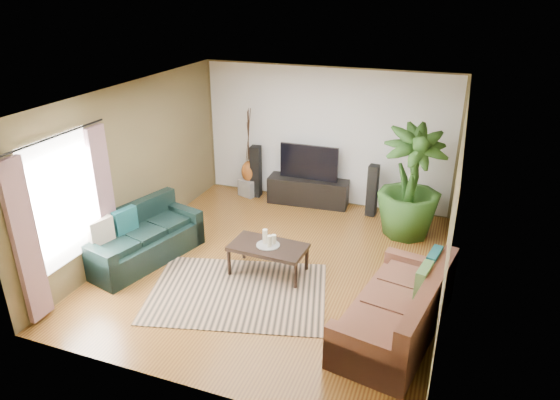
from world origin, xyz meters
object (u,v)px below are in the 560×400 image
at_px(television, 309,162).
at_px(sofa_right, 396,304).
at_px(potted_plant, 411,183).
at_px(vase, 249,172).
at_px(coffee_table, 268,259).
at_px(speaker_left, 256,171).
at_px(tv_stand, 308,191).
at_px(speaker_right, 372,191).
at_px(side_table, 167,219).
at_px(sofa_left, 143,235).
at_px(pedestal, 250,187).

bearing_deg(television, sofa_right, -57.53).
relative_size(potted_plant, vase, 4.28).
relative_size(coffee_table, speaker_left, 1.06).
bearing_deg(tv_stand, vase, 176.02).
xyz_separation_m(sofa_right, speaker_right, (-0.94, 3.41, 0.08)).
bearing_deg(side_table, vase, 71.23).
bearing_deg(side_table, tv_stand, 46.05).
distance_m(speaker_right, side_table, 3.83).
distance_m(coffee_table, potted_plant, 2.83).
xyz_separation_m(sofa_left, sofa_right, (4.05, -0.47, 0.00)).
distance_m(sofa_left, vase, 3.08).
bearing_deg(television, speaker_left, 180.00).
relative_size(potted_plant, side_table, 4.04).
bearing_deg(sofa_left, pedestal, 4.99).
height_order(coffee_table, speaker_left, speaker_left).
distance_m(speaker_left, side_table, 2.25).
bearing_deg(potted_plant, speaker_left, 167.78).
xyz_separation_m(sofa_left, speaker_right, (3.11, 2.94, 0.08)).
xyz_separation_m(coffee_table, speaker_left, (-1.34, 2.73, 0.31)).
bearing_deg(sofa_left, speaker_left, 2.23).
bearing_deg(television, pedestal, 180.00).
bearing_deg(vase, potted_plant, -11.68).
distance_m(sofa_right, speaker_right, 3.53).
distance_m(sofa_right, speaker_left, 4.86).
bearing_deg(vase, speaker_right, -2.26).
height_order(sofa_left, tv_stand, sofa_left).
bearing_deg(television, potted_plant, -18.67).
distance_m(potted_plant, pedestal, 3.47).
bearing_deg(side_table, speaker_left, 67.53).
bearing_deg(vase, speaker_left, 0.00).
relative_size(television, vase, 2.57).
bearing_deg(television, vase, 180.00).
bearing_deg(sofa_right, speaker_left, -125.55).
relative_size(sofa_left, side_table, 3.99).
relative_size(sofa_left, speaker_right, 1.91).
distance_m(tv_stand, pedestal, 1.29).
distance_m(tv_stand, speaker_left, 1.17).
bearing_deg(tv_stand, sofa_right, -61.51).
bearing_deg(side_table, sofa_right, -18.93).
bearing_deg(potted_plant, pedestal, 168.32).
xyz_separation_m(speaker_left, speaker_right, (2.43, -0.10, -0.04)).
relative_size(television, speaker_left, 1.08).
xyz_separation_m(television, pedestal, (-1.29, 0.00, -0.70)).
relative_size(sofa_left, coffee_table, 1.68).
bearing_deg(speaker_left, potted_plant, -17.79).
height_order(television, pedestal, television).
bearing_deg(side_table, speaker_right, 30.83).
relative_size(sofa_right, vase, 4.68).
height_order(sofa_right, speaker_left, speaker_left).
bearing_deg(sofa_left, potted_plant, -43.65).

